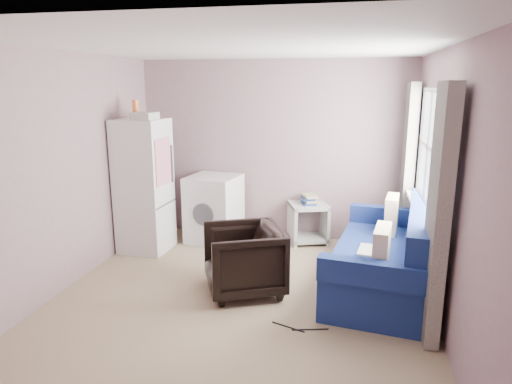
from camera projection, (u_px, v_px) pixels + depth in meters
The scene contains 8 objects.
room at pixel (241, 180), 4.42m from camera, with size 3.84×4.24×2.54m.
armchair at pixel (244, 256), 4.80m from camera, with size 0.77×0.72×0.79m, color black.
fridge at pixel (144, 185), 5.94m from camera, with size 0.64×0.62×1.97m.
washing_machine at pixel (214, 207), 6.37m from camera, with size 0.75×0.75×0.93m.
side_table at pixel (308, 220), 6.35m from camera, with size 0.64×0.64×0.68m.
sofa at pixel (386, 259), 4.89m from camera, with size 1.23×2.19×0.92m.
window_dressing at pixel (420, 188), 4.77m from camera, with size 0.17×2.62×2.18m.
floor_cables at pixel (299, 328), 4.13m from camera, with size 0.52×0.13×0.01m.
Camera 1 is at (1.04, -4.20, 2.16)m, focal length 32.00 mm.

